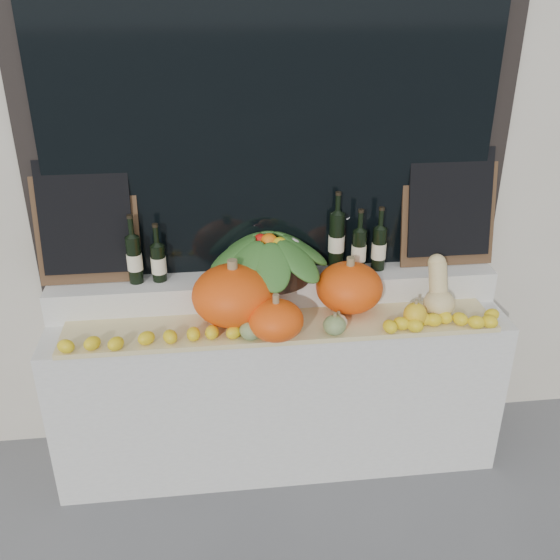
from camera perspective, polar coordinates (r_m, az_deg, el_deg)
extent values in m
cube|color=beige|center=(3.48, -1.68, 23.09)|extent=(7.00, 0.90, 4.50)
cube|color=black|center=(3.07, -0.80, 16.13)|extent=(2.40, 0.04, 2.10)
cube|color=black|center=(3.04, -0.74, 16.03)|extent=(2.20, 0.02, 2.00)
cube|color=silver|center=(3.40, -0.15, -9.80)|extent=(2.30, 0.55, 0.88)
cube|color=silver|center=(3.25, -0.47, -0.80)|extent=(2.30, 0.25, 0.16)
cube|color=tan|center=(3.05, 0.11, -4.26)|extent=(2.10, 0.32, 0.02)
ellipsoid|color=#F9520D|center=(3.00, -4.27, -1.39)|extent=(0.50, 0.50, 0.29)
ellipsoid|color=#F9520D|center=(3.13, 6.35, -0.68)|extent=(0.36, 0.36, 0.25)
ellipsoid|color=#F9520D|center=(2.88, -0.37, -3.71)|extent=(0.32, 0.32, 0.19)
ellipsoid|color=#DEC282|center=(3.18, 14.34, -2.10)|extent=(0.16, 0.16, 0.14)
cylinder|color=#DEC282|center=(3.17, 14.26, 0.08)|extent=(0.09, 0.14, 0.18)
sphere|color=#DEC282|center=(3.17, 14.15, 1.53)|extent=(0.09, 0.09, 0.09)
ellipsoid|color=#2A5A1B|center=(2.95, 5.01, -4.14)|extent=(0.11, 0.11, 0.09)
cylinder|color=olive|center=(2.92, 5.05, -3.15)|extent=(0.02, 0.02, 0.02)
ellipsoid|color=#2A5A1B|center=(2.90, -2.69, -4.61)|extent=(0.11, 0.11, 0.09)
cylinder|color=olive|center=(2.87, -2.72, -3.60)|extent=(0.02, 0.02, 0.02)
ellipsoid|color=#F1E6C1|center=(2.92, 0.61, -4.59)|extent=(0.09, 0.09, 0.07)
cylinder|color=olive|center=(2.89, 0.61, -3.78)|extent=(0.02, 0.02, 0.02)
ellipsoid|color=gold|center=(2.91, -1.37, -4.19)|extent=(0.11, 0.11, 0.12)
cylinder|color=olive|center=(2.87, -1.38, -2.97)|extent=(0.02, 0.02, 0.02)
ellipsoid|color=#F1E6C1|center=(2.99, 5.34, -3.85)|extent=(0.09, 0.09, 0.07)
cylinder|color=olive|center=(2.97, 5.38, -3.04)|extent=(0.02, 0.02, 0.02)
ellipsoid|color=gold|center=(3.07, 12.24, -3.09)|extent=(0.11, 0.11, 0.12)
cylinder|color=olive|center=(3.04, 12.37, -1.93)|extent=(0.02, 0.02, 0.02)
cylinder|color=black|center=(3.18, -0.99, 1.27)|extent=(0.43, 0.43, 0.12)
cylinder|color=black|center=(3.18, -13.16, 1.81)|extent=(0.07, 0.07, 0.24)
cylinder|color=black|center=(3.11, -13.48, 4.69)|extent=(0.03, 0.03, 0.10)
cylinder|color=beige|center=(3.18, -13.14, 1.64)|extent=(0.08, 0.08, 0.08)
cylinder|color=black|center=(3.09, -13.58, 5.66)|extent=(0.03, 0.03, 0.02)
cylinder|color=black|center=(3.18, -11.04, 1.54)|extent=(0.07, 0.07, 0.19)
cylinder|color=black|center=(3.13, -11.27, 3.96)|extent=(0.03, 0.03, 0.10)
cylinder|color=beige|center=(3.19, -11.03, 1.38)|extent=(0.08, 0.08, 0.08)
cylinder|color=black|center=(3.10, -11.36, 4.92)|extent=(0.03, 0.03, 0.02)
cylinder|color=black|center=(3.24, 5.18, 3.53)|extent=(0.08, 0.08, 0.31)
cylinder|color=black|center=(3.17, 5.33, 6.92)|extent=(0.03, 0.03, 0.10)
cylinder|color=beige|center=(3.25, 5.17, 3.37)|extent=(0.08, 0.08, 0.08)
cylinder|color=black|center=(3.15, 5.37, 7.88)|extent=(0.03, 0.03, 0.02)
cylinder|color=black|center=(3.24, 7.22, 2.65)|extent=(0.07, 0.07, 0.23)
cylinder|color=black|center=(3.18, 7.38, 5.34)|extent=(0.03, 0.03, 0.10)
cylinder|color=beige|center=(3.25, 7.21, 2.49)|extent=(0.08, 0.08, 0.08)
cylinder|color=black|center=(3.16, 7.43, 6.29)|extent=(0.03, 0.03, 0.02)
cylinder|color=black|center=(3.28, 9.02, 2.83)|extent=(0.07, 0.07, 0.23)
cylinder|color=black|center=(3.22, 9.23, 5.52)|extent=(0.03, 0.03, 0.10)
cylinder|color=beige|center=(3.28, 9.01, 2.67)|extent=(0.08, 0.08, 0.08)
cylinder|color=black|center=(3.20, 9.30, 6.46)|extent=(0.03, 0.03, 0.02)
cube|color=#4C331E|center=(3.20, -17.28, 5.09)|extent=(0.50, 0.13, 0.61)
cube|color=black|center=(3.18, -17.39, 5.50)|extent=(0.44, 0.12, 0.55)
cube|color=#4C331E|center=(3.38, 15.17, 6.44)|extent=(0.50, 0.13, 0.61)
cube|color=black|center=(3.36, 15.32, 6.83)|extent=(0.44, 0.12, 0.55)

